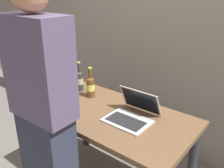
{
  "coord_description": "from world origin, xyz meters",
  "views": [
    {
      "loc": [
        1.07,
        -1.31,
        1.67
      ],
      "look_at": [
        0.02,
        0.0,
        0.99
      ],
      "focal_mm": 38.73,
      "sensor_mm": 36.0,
      "label": 1
    }
  ],
  "objects_px": {
    "beer_bottle_green": "(90,86)",
    "beer_bottle_amber": "(71,82)",
    "beer_bottle_dark": "(79,80)",
    "coffee_mug": "(69,109)",
    "laptop": "(132,113)",
    "person_figure": "(44,119)"
  },
  "relations": [
    {
      "from": "beer_bottle_green",
      "to": "beer_bottle_amber",
      "type": "distance_m",
      "value": 0.19
    },
    {
      "from": "beer_bottle_dark",
      "to": "beer_bottle_amber",
      "type": "xyz_separation_m",
      "value": [
        0.02,
        -0.13,
        0.02
      ]
    },
    {
      "from": "beer_bottle_dark",
      "to": "coffee_mug",
      "type": "bearing_deg",
      "value": -53.32
    },
    {
      "from": "laptop",
      "to": "person_figure",
      "type": "relative_size",
      "value": 0.19
    },
    {
      "from": "beer_bottle_dark",
      "to": "beer_bottle_green",
      "type": "bearing_deg",
      "value": -13.19
    },
    {
      "from": "laptop",
      "to": "person_figure",
      "type": "xyz_separation_m",
      "value": [
        -0.25,
        -0.59,
        0.13
      ]
    },
    {
      "from": "beer_bottle_amber",
      "to": "laptop",
      "type": "bearing_deg",
      "value": -0.67
    },
    {
      "from": "beer_bottle_green",
      "to": "person_figure",
      "type": "height_order",
      "value": "person_figure"
    },
    {
      "from": "person_figure",
      "to": "coffee_mug",
      "type": "xyz_separation_m",
      "value": [
        -0.15,
        0.33,
        -0.12
      ]
    },
    {
      "from": "beer_bottle_green",
      "to": "beer_bottle_dark",
      "type": "xyz_separation_m",
      "value": [
        -0.19,
        0.04,
        0.0
      ]
    },
    {
      "from": "laptop",
      "to": "person_figure",
      "type": "height_order",
      "value": "person_figure"
    },
    {
      "from": "person_figure",
      "to": "coffee_mug",
      "type": "height_order",
      "value": "person_figure"
    },
    {
      "from": "beer_bottle_amber",
      "to": "person_figure",
      "type": "distance_m",
      "value": 0.74
    },
    {
      "from": "beer_bottle_green",
      "to": "person_figure",
      "type": "bearing_deg",
      "value": -69.1
    },
    {
      "from": "beer_bottle_dark",
      "to": "person_figure",
      "type": "relative_size",
      "value": 0.16
    },
    {
      "from": "beer_bottle_dark",
      "to": "laptop",
      "type": "bearing_deg",
      "value": -10.78
    },
    {
      "from": "laptop",
      "to": "beer_bottle_green",
      "type": "height_order",
      "value": "beer_bottle_green"
    },
    {
      "from": "laptop",
      "to": "beer_bottle_dark",
      "type": "bearing_deg",
      "value": 169.22
    },
    {
      "from": "beer_bottle_amber",
      "to": "coffee_mug",
      "type": "distance_m",
      "value": 0.4
    },
    {
      "from": "beer_bottle_green",
      "to": "coffee_mug",
      "type": "distance_m",
      "value": 0.37
    },
    {
      "from": "laptop",
      "to": "beer_bottle_green",
      "type": "xyz_separation_m",
      "value": [
        -0.52,
        0.09,
        0.06
      ]
    },
    {
      "from": "beer_bottle_green",
      "to": "beer_bottle_amber",
      "type": "bearing_deg",
      "value": -153.88
    }
  ]
}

